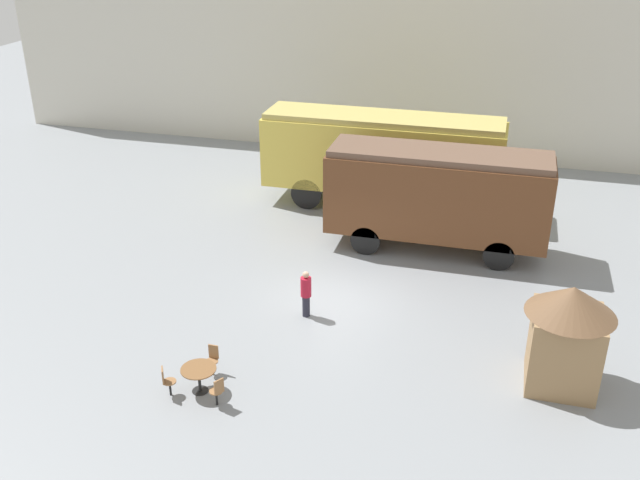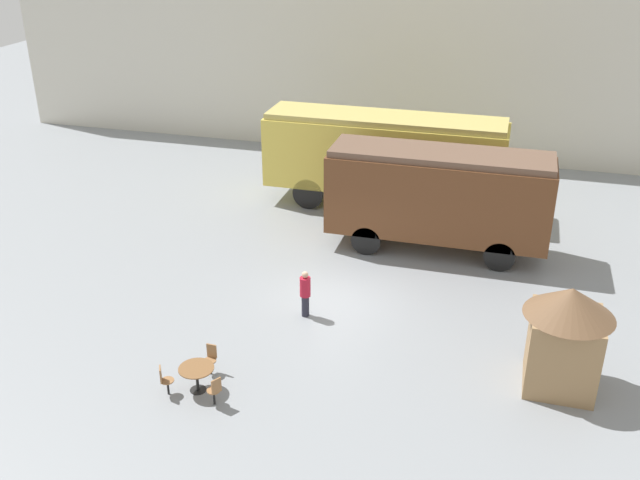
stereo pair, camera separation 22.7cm
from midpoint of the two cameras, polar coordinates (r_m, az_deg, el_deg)
ground_plane at (r=23.56m, az=1.04°, el=-4.76°), size 80.00×80.00×0.00m
backdrop_wall at (r=36.14m, az=7.22°, el=13.57°), size 44.00×0.15×9.00m
passenger_coach_vintage at (r=29.95m, az=4.79°, el=6.98°), size 9.93×2.42×3.97m
passenger_coach_wooden at (r=26.29m, az=9.13°, el=3.74°), size 8.00×2.40×3.86m
cafe_table_near at (r=19.45m, az=-10.01°, el=-10.43°), size 0.95×0.95×0.72m
cafe_chair_0 at (r=20.10m, az=-8.91°, el=-9.29°), size 0.36×0.36×0.87m
cafe_chair_1 at (r=19.51m, az=-12.52°, el=-10.85°), size 0.40×0.39×0.87m
cafe_chair_2 at (r=18.91m, az=-8.55°, el=-11.78°), size 0.40×0.39×0.87m
visitor_person at (r=22.25m, az=-1.42°, el=-4.21°), size 0.34×0.34×1.57m
ticket_kiosk at (r=19.88m, az=18.85°, el=-6.93°), size 2.34×2.34×3.00m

